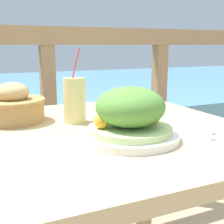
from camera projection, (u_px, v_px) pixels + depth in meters
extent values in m
cube|color=tan|center=(103.00, 135.00, 0.99)|extent=(0.91, 0.91, 0.04)
cube|color=tan|center=(145.00, 174.00, 1.57)|extent=(0.06, 0.06, 0.67)
cube|color=#937551|center=(46.00, 36.00, 1.56)|extent=(2.80, 0.08, 0.09)
cube|color=#937551|center=(50.00, 137.00, 1.67)|extent=(0.07, 0.07, 0.97)
cube|color=#937551|center=(158.00, 124.00, 1.95)|extent=(0.07, 0.07, 0.97)
cube|color=#568EA8|center=(3.00, 105.00, 3.95)|extent=(12.00, 4.00, 0.46)
cylinder|color=white|center=(130.00, 136.00, 0.87)|extent=(0.27, 0.27, 0.02)
cylinder|color=#C6DB8E|center=(130.00, 130.00, 0.86)|extent=(0.23, 0.23, 0.02)
ellipsoid|color=#568E38|center=(130.00, 107.00, 0.85)|extent=(0.19, 0.19, 0.11)
sphere|color=#F9A328|center=(154.00, 116.00, 0.90)|extent=(0.04, 0.04, 0.04)
sphere|color=#F9A328|center=(102.00, 121.00, 0.83)|extent=(0.04, 0.04, 0.04)
cylinder|color=#DBCC7F|center=(75.00, 100.00, 1.05)|extent=(0.08, 0.08, 0.15)
cylinder|color=red|center=(72.00, 80.00, 1.04)|extent=(0.07, 0.03, 0.21)
cylinder|color=#AD7F47|center=(13.00, 110.00, 1.07)|extent=(0.21, 0.21, 0.08)
torus|color=#AD7F47|center=(12.00, 100.00, 1.06)|extent=(0.22, 0.22, 0.01)
ellipsoid|color=tan|center=(12.00, 92.00, 1.05)|extent=(0.11, 0.11, 0.07)
cube|color=silver|center=(194.00, 131.00, 0.94)|extent=(0.03, 0.18, 0.00)
cube|color=silver|center=(193.00, 127.00, 0.99)|extent=(0.02, 0.18, 0.00)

